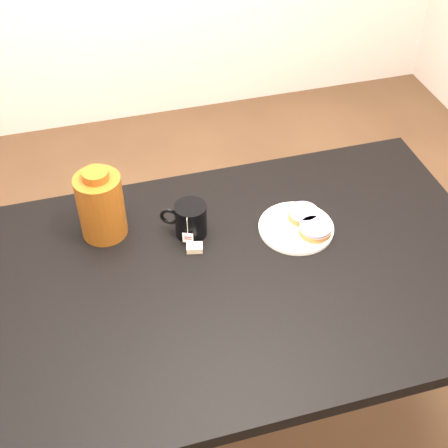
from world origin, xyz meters
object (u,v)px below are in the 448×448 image
at_px(plate, 296,227).
at_px(bagel_back, 303,214).
at_px(bagel_front, 315,230).
at_px(teabag_pouch, 195,248).
at_px(table, 244,290).
at_px(mug, 190,220).
at_px(bagel_package, 101,205).

bearing_deg(plate, bagel_back, 43.22).
bearing_deg(bagel_front, teabag_pouch, 173.77).
bearing_deg(table, bagel_back, 33.02).
height_order(mug, bagel_package, bagel_package).
bearing_deg(bagel_back, bagel_package, 169.04).
bearing_deg(bagel_package, mug, -16.84).
height_order(table, bagel_back, bagel_back).
height_order(table, bagel_front, bagel_front).
bearing_deg(teabag_pouch, mug, 85.50).
bearing_deg(bagel_back, plate, -136.78).
height_order(table, mug, mug).
relative_size(table, teabag_pouch, 31.11).
bearing_deg(bagel_front, bagel_package, 162.56).
bearing_deg(plate, bagel_package, 165.28).
bearing_deg(bagel_back, mug, 173.39).
xyz_separation_m(bagel_front, teabag_pouch, (-0.34, 0.04, -0.02)).
relative_size(plate, bagel_front, 1.65).
xyz_separation_m(table, mug, (-0.11, 0.18, 0.13)).
bearing_deg(bagel_front, bagel_back, 97.27).
height_order(bagel_back, mug, mug).
distance_m(bagel_back, bagel_package, 0.58).
height_order(bagel_back, teabag_pouch, bagel_back).
relative_size(table, plate, 6.46).
relative_size(teabag_pouch, bagel_package, 0.21).
relative_size(bagel_back, mug, 0.69).
xyz_separation_m(table, bagel_front, (0.23, 0.07, 0.11)).
xyz_separation_m(bagel_back, teabag_pouch, (-0.33, -0.03, -0.02)).
distance_m(bagel_front, teabag_pouch, 0.35).
bearing_deg(table, bagel_front, 17.64).
bearing_deg(bagel_front, mug, 162.14).
height_order(bagel_front, mug, mug).
xyz_separation_m(bagel_front, bagel_package, (-0.57, 0.18, 0.08)).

